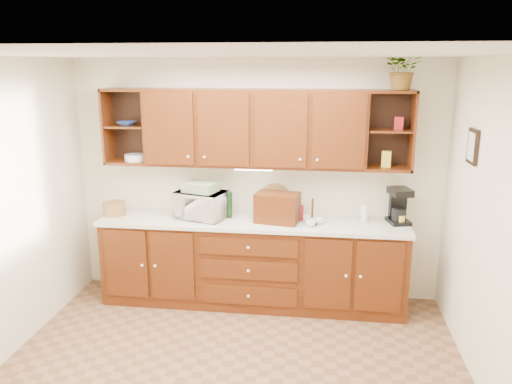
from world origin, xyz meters
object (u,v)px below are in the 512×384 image
(microwave, at_px, (201,205))
(coffee_maker, at_px, (399,206))
(bread_box, at_px, (277,208))
(potted_plant, at_px, (404,69))

(microwave, relative_size, coffee_maker, 1.41)
(bread_box, bearing_deg, coffee_maker, 17.03)
(bread_box, relative_size, potted_plant, 1.11)
(microwave, height_order, bread_box, bread_box)
(potted_plant, bearing_deg, bread_box, -174.94)
(bread_box, height_order, potted_plant, potted_plant)
(microwave, relative_size, potted_plant, 1.31)
(potted_plant, bearing_deg, microwave, -178.14)
(coffee_maker, distance_m, potted_plant, 1.37)
(microwave, distance_m, coffee_maker, 2.07)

